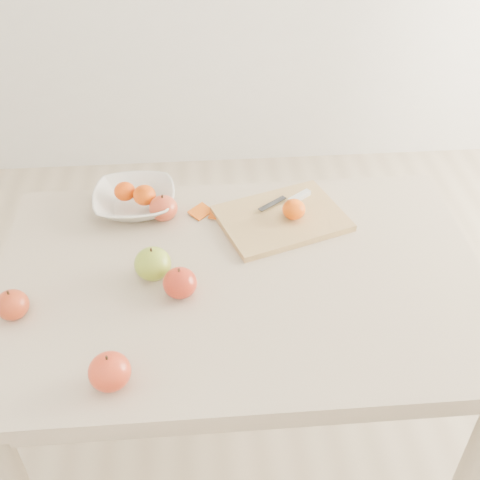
{
  "coord_description": "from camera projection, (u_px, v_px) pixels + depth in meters",
  "views": [
    {
      "loc": [
        -0.09,
        -1.08,
        1.75
      ],
      "look_at": [
        0.0,
        0.05,
        0.82
      ],
      "focal_mm": 45.0,
      "sensor_mm": 36.0,
      "label": 1
    }
  ],
  "objects": [
    {
      "name": "ground",
      "position": [
        241.0,
        445.0,
        1.95
      ],
      "size": [
        3.5,
        3.5,
        0.0
      ],
      "primitive_type": "plane",
      "color": "#C6B293",
      "rests_on": "ground"
    },
    {
      "name": "table",
      "position": [
        242.0,
        304.0,
        1.53
      ],
      "size": [
        1.2,
        0.8,
        0.75
      ],
      "color": "beige",
      "rests_on": "ground"
    },
    {
      "name": "cutting_board",
      "position": [
        282.0,
        218.0,
        1.63
      ],
      "size": [
        0.39,
        0.33,
        0.02
      ],
      "primitive_type": "cube",
      "rotation": [
        0.0,
        0.0,
        0.33
      ],
      "color": "tan",
      "rests_on": "table"
    },
    {
      "name": "board_tangerine",
      "position": [
        294.0,
        209.0,
        1.6
      ],
      "size": [
        0.06,
        0.06,
        0.05
      ],
      "primitive_type": "ellipsoid",
      "color": "#E73C08",
      "rests_on": "cutting_board"
    },
    {
      "name": "fruit_bowl",
      "position": [
        135.0,
        201.0,
        1.66
      ],
      "size": [
        0.23,
        0.23,
        0.06
      ],
      "primitive_type": "imported",
      "color": "white",
      "rests_on": "table"
    },
    {
      "name": "bowl_tangerine_near",
      "position": [
        125.0,
        191.0,
        1.65
      ],
      "size": [
        0.06,
        0.06,
        0.05
      ],
      "primitive_type": "ellipsoid",
      "color": "#D04A07",
      "rests_on": "fruit_bowl"
    },
    {
      "name": "bowl_tangerine_far",
      "position": [
        144.0,
        195.0,
        1.64
      ],
      "size": [
        0.06,
        0.06,
        0.06
      ],
      "primitive_type": "ellipsoid",
      "color": "#D44707",
      "rests_on": "fruit_bowl"
    },
    {
      "name": "orange_peel_a",
      "position": [
        201.0,
        213.0,
        1.66
      ],
      "size": [
        0.07,
        0.07,
        0.01
      ],
      "primitive_type": "cube",
      "rotation": [
        0.21,
        0.0,
        0.79
      ],
      "color": "#C7510E",
      "rests_on": "table"
    },
    {
      "name": "orange_peel_b",
      "position": [
        217.0,
        217.0,
        1.65
      ],
      "size": [
        0.05,
        0.05,
        0.01
      ],
      "primitive_type": "cube",
      "rotation": [
        -0.14,
        0.0,
        -0.3
      ],
      "color": "#C44D0D",
      "rests_on": "table"
    },
    {
      "name": "paring_knife",
      "position": [
        295.0,
        198.0,
        1.68
      ],
      "size": [
        0.16,
        0.09,
        0.01
      ],
      "color": "white",
      "rests_on": "cutting_board"
    },
    {
      "name": "apple_green",
      "position": [
        153.0,
        264.0,
        1.44
      ],
      "size": [
        0.09,
        0.09,
        0.08
      ],
      "primitive_type": "ellipsoid",
      "color": "#61961B",
      "rests_on": "table"
    },
    {
      "name": "apple_red_d",
      "position": [
        12.0,
        305.0,
        1.34
      ],
      "size": [
        0.08,
        0.08,
        0.07
      ],
      "primitive_type": "ellipsoid",
      "color": "maroon",
      "rests_on": "table"
    },
    {
      "name": "apple_red_b",
      "position": [
        180.0,
        283.0,
        1.4
      ],
      "size": [
        0.08,
        0.08,
        0.07
      ],
      "primitive_type": "ellipsoid",
      "color": "maroon",
      "rests_on": "table"
    },
    {
      "name": "apple_red_a",
      "position": [
        163.0,
        208.0,
        1.62
      ],
      "size": [
        0.08,
        0.08,
        0.07
      ],
      "primitive_type": "ellipsoid",
      "color": "maroon",
      "rests_on": "table"
    },
    {
      "name": "apple_red_c",
      "position": [
        110.0,
        372.0,
        1.19
      ],
      "size": [
        0.09,
        0.09,
        0.08
      ],
      "primitive_type": "ellipsoid",
      "color": "#A70809",
      "rests_on": "table"
    }
  ]
}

